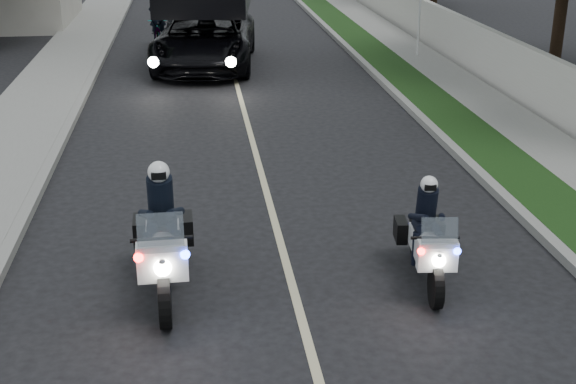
% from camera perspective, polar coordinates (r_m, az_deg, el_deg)
% --- Properties ---
extents(ground, '(120.00, 120.00, 0.00)m').
position_cam_1_polar(ground, '(8.90, 2.22, -13.59)').
color(ground, black).
rests_on(ground, ground).
extents(curb_right, '(0.20, 60.00, 0.15)m').
position_cam_1_polar(curb_right, '(18.69, 9.74, 5.45)').
color(curb_right, gray).
rests_on(curb_right, ground).
extents(grass_verge, '(1.20, 60.00, 0.16)m').
position_cam_1_polar(grass_verge, '(18.90, 11.78, 5.50)').
color(grass_verge, '#193814').
rests_on(grass_verge, ground).
extents(sidewalk_right, '(1.40, 60.00, 0.16)m').
position_cam_1_polar(sidewalk_right, '(19.35, 15.45, 5.54)').
color(sidewalk_right, gray).
rests_on(sidewalk_right, ground).
extents(property_wall, '(0.22, 60.00, 1.50)m').
position_cam_1_polar(property_wall, '(19.60, 18.37, 7.45)').
color(property_wall, beige).
rests_on(property_wall, ground).
extents(curb_left, '(0.20, 60.00, 0.15)m').
position_cam_1_polar(curb_left, '(18.13, -16.02, 4.43)').
color(curb_left, gray).
rests_on(curb_left, ground).
extents(sidewalk_left, '(2.00, 60.00, 0.16)m').
position_cam_1_polar(sidewalk_left, '(18.34, -19.42, 4.23)').
color(sidewalk_left, gray).
rests_on(sidewalk_left, ground).
extents(lane_marking, '(0.12, 50.00, 0.01)m').
position_cam_1_polar(lane_marking, '(17.97, -2.95, 4.86)').
color(lane_marking, '#BFB78C').
rests_on(lane_marking, ground).
extents(police_moto_left, '(0.81, 2.17, 1.83)m').
position_cam_1_polar(police_moto_left, '(10.74, -8.99, -7.24)').
color(police_moto_left, silver).
rests_on(police_moto_left, ground).
extents(police_moto_right, '(0.82, 1.83, 1.51)m').
position_cam_1_polar(police_moto_right, '(11.08, 10.03, -6.38)').
color(police_moto_right, silver).
rests_on(police_moto_right, ground).
extents(police_suv, '(3.58, 6.54, 3.04)m').
position_cam_1_polar(police_suv, '(24.53, -6.05, 9.23)').
color(police_suv, black).
rests_on(police_suv, ground).
extents(bicycle, '(0.67, 1.85, 0.96)m').
position_cam_1_polar(bicycle, '(28.20, -9.50, 10.64)').
color(bicycle, black).
rests_on(bicycle, ground).
extents(cyclist, '(0.59, 0.41, 1.60)m').
position_cam_1_polar(cyclist, '(28.20, -9.50, 10.64)').
color(cyclist, black).
rests_on(cyclist, ground).
extents(sign_post, '(0.48, 0.48, 2.35)m').
position_cam_1_polar(sign_post, '(25.65, 9.49, 9.59)').
color(sign_post, '#B80D0F').
rests_on(sign_post, ground).
extents(tree_right_d, '(9.25, 9.25, 11.62)m').
position_cam_1_polar(tree_right_d, '(24.99, 18.99, 8.43)').
color(tree_right_d, '#163913').
rests_on(tree_right_d, ground).
extents(tree_right_e, '(7.03, 7.03, 8.82)m').
position_cam_1_polar(tree_right_e, '(37.83, 10.65, 13.24)').
color(tree_right_e, black).
rests_on(tree_right_e, ground).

